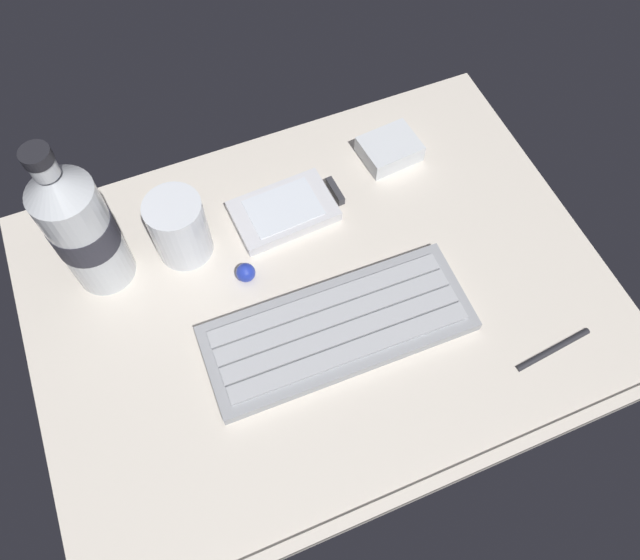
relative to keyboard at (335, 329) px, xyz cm
name	(u,v)px	position (x,y,z in cm)	size (l,w,h in cm)	color
ground_plane	(321,298)	(0.38, 4.85, -1.79)	(64.00, 48.00, 2.80)	beige
keyboard	(335,329)	(0.00, 0.00, 0.00)	(29.19, 11.51, 1.70)	#93969B
handheld_device	(289,209)	(1.04, 16.59, -0.08)	(13.11, 8.30, 1.50)	silver
juice_cup	(180,230)	(-11.87, 16.50, 3.10)	(6.40, 6.40, 8.50)	silver
water_bottle	(81,227)	(-21.14, 17.06, 8.20)	(6.73, 6.73, 20.80)	silver
charger_block	(389,149)	(16.01, 20.02, 0.39)	(7.00, 5.60, 2.40)	silver
trackball_mouse	(246,273)	(-6.62, 10.08, 0.29)	(2.20, 2.20, 2.20)	#2338B2
stylus_pen	(554,349)	(20.93, -10.83, -0.46)	(0.70, 0.70, 9.50)	#26262B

